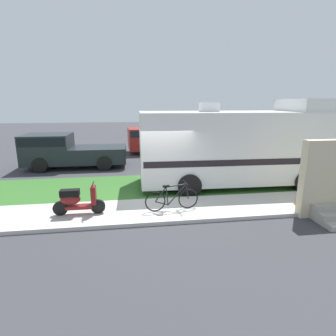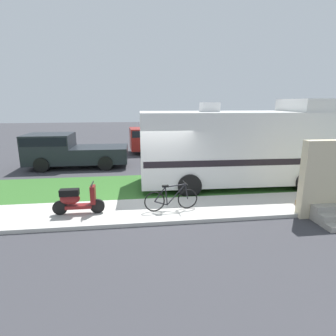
{
  "view_description": "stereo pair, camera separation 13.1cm",
  "coord_description": "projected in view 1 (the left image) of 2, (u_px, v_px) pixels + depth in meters",
  "views": [
    {
      "loc": [
        -1.03,
        -9.4,
        3.49
      ],
      "look_at": [
        0.38,
        0.3,
        1.1
      ],
      "focal_mm": 29.09,
      "sensor_mm": 36.0,
      "label": 1
    },
    {
      "loc": [
        -0.9,
        -9.42,
        3.49
      ],
      "look_at": [
        0.38,
        0.3,
        1.1
      ],
      "focal_mm": 29.09,
      "sensor_mm": 36.0,
      "label": 2
    }
  ],
  "objects": [
    {
      "name": "bottle_green",
      "position": [
        296.0,
        202.0,
        9.15
      ],
      "size": [
        0.06,
        0.06,
        0.23
      ],
      "color": "brown",
      "rests_on": "ground"
    },
    {
      "name": "pickup_truck_near",
      "position": [
        66.0,
        150.0,
        14.67
      ],
      "size": [
        5.33,
        2.28,
        1.83
      ],
      "color": "#1E2328",
      "rests_on": "ground"
    },
    {
      "name": "ground_plane",
      "position": [
        159.0,
        199.0,
        10.01
      ],
      "size": [
        80.0,
        80.0,
        0.0
      ],
      "primitive_type": "plane",
      "color": "#38383D"
    },
    {
      "name": "porch_steps",
      "position": [
        333.0,
        187.0,
        8.29
      ],
      "size": [
        2.0,
        1.26,
        2.4
      ],
      "color": "#9E998E",
      "rests_on": "ground"
    },
    {
      "name": "pickup_truck_far",
      "position": [
        160.0,
        139.0,
        19.09
      ],
      "size": [
        5.83,
        2.49,
        1.73
      ],
      "color": "maroon",
      "rests_on": "ground"
    },
    {
      "name": "sidewalk",
      "position": [
        163.0,
        210.0,
        8.84
      ],
      "size": [
        24.0,
        2.0,
        0.12
      ],
      "color": "beige",
      "rests_on": "ground"
    },
    {
      "name": "grass_strip",
      "position": [
        155.0,
        186.0,
        11.44
      ],
      "size": [
        24.0,
        3.4,
        0.08
      ],
      "color": "#336628",
      "rests_on": "ground"
    },
    {
      "name": "motorhome_rv",
      "position": [
        238.0,
        146.0,
        11.29
      ],
      "size": [
        7.97,
        2.84,
        3.61
      ],
      "color": "silver",
      "rests_on": "ground"
    },
    {
      "name": "scooter",
      "position": [
        77.0,
        200.0,
        8.28
      ],
      "size": [
        1.56,
        0.5,
        0.97
      ],
      "color": "black",
      "rests_on": "ground"
    },
    {
      "name": "bicycle",
      "position": [
        172.0,
        199.0,
        8.63
      ],
      "size": [
        1.74,
        0.52,
        0.88
      ],
      "color": "black",
      "rests_on": "ground"
    }
  ]
}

